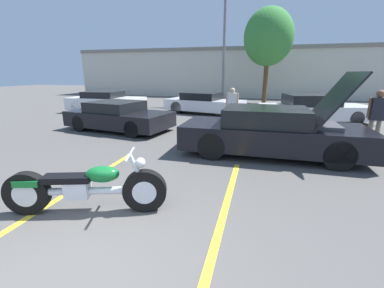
{
  "coord_description": "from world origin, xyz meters",
  "views": [
    {
      "loc": [
        1.88,
        -1.69,
        2.17
      ],
      "look_at": [
        0.61,
        3.09,
        0.8
      ],
      "focal_mm": 24.0,
      "sensor_mm": 36.0,
      "label": 1
    }
  ],
  "objects_px": {
    "show_car_hood_open": "(272,132)",
    "parked_car_right_row": "(313,109)",
    "spectator_by_show_car": "(232,104)",
    "parked_car_left_row": "(106,102)",
    "spectator_near_motorcycle": "(377,114)",
    "parked_car_mid_right_row": "(204,103)",
    "motorcycle": "(86,188)",
    "parked_car_mid_left_row": "(119,116)",
    "tree_background": "(268,37)",
    "light_pole": "(225,38)"
  },
  "relations": [
    {
      "from": "parked_car_mid_left_row",
      "to": "spectator_by_show_car",
      "type": "distance_m",
      "value": 4.61
    },
    {
      "from": "light_pole",
      "to": "spectator_near_motorcycle",
      "type": "relative_size",
      "value": 4.67
    },
    {
      "from": "spectator_by_show_car",
      "to": "tree_background",
      "type": "bearing_deg",
      "value": 81.59
    },
    {
      "from": "parked_car_left_row",
      "to": "spectator_by_show_car",
      "type": "xyz_separation_m",
      "value": [
        7.37,
        -2.19,
        0.35
      ]
    },
    {
      "from": "spectator_near_motorcycle",
      "to": "parked_car_left_row",
      "type": "bearing_deg",
      "value": 159.84
    },
    {
      "from": "light_pole",
      "to": "spectator_by_show_car",
      "type": "bearing_deg",
      "value": -79.31
    },
    {
      "from": "light_pole",
      "to": "motorcycle",
      "type": "distance_m",
      "value": 15.48
    },
    {
      "from": "parked_car_mid_right_row",
      "to": "tree_background",
      "type": "bearing_deg",
      "value": 75.37
    },
    {
      "from": "parked_car_right_row",
      "to": "spectator_near_motorcycle",
      "type": "height_order",
      "value": "spectator_near_motorcycle"
    },
    {
      "from": "light_pole",
      "to": "parked_car_mid_right_row",
      "type": "xyz_separation_m",
      "value": [
        -0.5,
        -4.19,
        -3.82
      ]
    },
    {
      "from": "light_pole",
      "to": "tree_background",
      "type": "xyz_separation_m",
      "value": [
        2.75,
        1.87,
        0.21
      ]
    },
    {
      "from": "light_pole",
      "to": "parked_car_right_row",
      "type": "relative_size",
      "value": 1.59
    },
    {
      "from": "spectator_by_show_car",
      "to": "show_car_hood_open",
      "type": "bearing_deg",
      "value": -68.04
    },
    {
      "from": "tree_background",
      "to": "spectator_by_show_car",
      "type": "height_order",
      "value": "tree_background"
    },
    {
      "from": "show_car_hood_open",
      "to": "parked_car_mid_right_row",
      "type": "distance_m",
      "value": 7.66
    },
    {
      "from": "spectator_by_show_car",
      "to": "parked_car_mid_left_row",
      "type": "bearing_deg",
      "value": -155.68
    },
    {
      "from": "tree_background",
      "to": "parked_car_mid_left_row",
      "type": "xyz_separation_m",
      "value": [
        -5.55,
        -11.12,
        -4.05
      ]
    },
    {
      "from": "motorcycle",
      "to": "parked_car_mid_left_row",
      "type": "xyz_separation_m",
      "value": [
        -2.74,
        5.71,
        0.12
      ]
    },
    {
      "from": "parked_car_mid_right_row",
      "to": "spectator_by_show_car",
      "type": "relative_size",
      "value": 2.87
    },
    {
      "from": "light_pole",
      "to": "tree_background",
      "type": "relative_size",
      "value": 1.22
    },
    {
      "from": "parked_car_mid_left_row",
      "to": "spectator_by_show_car",
      "type": "xyz_separation_m",
      "value": [
        4.18,
        1.89,
        0.4
      ]
    },
    {
      "from": "motorcycle",
      "to": "spectator_near_motorcycle",
      "type": "distance_m",
      "value": 8.06
    },
    {
      "from": "parked_car_right_row",
      "to": "parked_car_mid_left_row",
      "type": "height_order",
      "value": "parked_car_right_row"
    },
    {
      "from": "parked_car_left_row",
      "to": "parked_car_mid_left_row",
      "type": "distance_m",
      "value": 5.18
    },
    {
      "from": "tree_background",
      "to": "spectator_near_motorcycle",
      "type": "relative_size",
      "value": 3.85
    },
    {
      "from": "show_car_hood_open",
      "to": "parked_car_right_row",
      "type": "bearing_deg",
      "value": 71.13
    },
    {
      "from": "parked_car_right_row",
      "to": "show_car_hood_open",
      "type": "bearing_deg",
      "value": -122.13
    },
    {
      "from": "parked_car_left_row",
      "to": "spectator_near_motorcycle",
      "type": "relative_size",
      "value": 2.45
    },
    {
      "from": "light_pole",
      "to": "parked_car_left_row",
      "type": "distance_m",
      "value": 8.77
    },
    {
      "from": "spectator_near_motorcycle",
      "to": "parked_car_mid_left_row",
      "type": "bearing_deg",
      "value": 178.29
    },
    {
      "from": "spectator_by_show_car",
      "to": "parked_car_right_row",
      "type": "bearing_deg",
      "value": 29.92
    },
    {
      "from": "motorcycle",
      "to": "show_car_hood_open",
      "type": "distance_m",
      "value": 4.89
    },
    {
      "from": "spectator_near_motorcycle",
      "to": "parked_car_mid_right_row",
      "type": "bearing_deg",
      "value": 140.05
    },
    {
      "from": "tree_background",
      "to": "spectator_by_show_car",
      "type": "distance_m",
      "value": 10.02
    },
    {
      "from": "spectator_near_motorcycle",
      "to": "motorcycle",
      "type": "bearing_deg",
      "value": -137.25
    },
    {
      "from": "tree_background",
      "to": "show_car_hood_open",
      "type": "distance_m",
      "value": 13.52
    },
    {
      "from": "tree_background",
      "to": "parked_car_mid_left_row",
      "type": "height_order",
      "value": "tree_background"
    },
    {
      "from": "spectator_near_motorcycle",
      "to": "spectator_by_show_car",
      "type": "height_order",
      "value": "spectator_near_motorcycle"
    },
    {
      "from": "parked_car_right_row",
      "to": "parked_car_left_row",
      "type": "bearing_deg",
      "value": 166.04
    },
    {
      "from": "spectator_near_motorcycle",
      "to": "spectator_by_show_car",
      "type": "distance_m",
      "value": 4.95
    },
    {
      "from": "show_car_hood_open",
      "to": "spectator_near_motorcycle",
      "type": "bearing_deg",
      "value": 27.83
    },
    {
      "from": "show_car_hood_open",
      "to": "parked_car_right_row",
      "type": "height_order",
      "value": "show_car_hood_open"
    },
    {
      "from": "motorcycle",
      "to": "parked_car_left_row",
      "type": "height_order",
      "value": "parked_car_left_row"
    },
    {
      "from": "light_pole",
      "to": "parked_car_left_row",
      "type": "height_order",
      "value": "light_pole"
    },
    {
      "from": "tree_background",
      "to": "motorcycle",
      "type": "xyz_separation_m",
      "value": [
        -2.81,
        -16.84,
        -4.17
      ]
    },
    {
      "from": "light_pole",
      "to": "motorcycle",
      "type": "xyz_separation_m",
      "value": [
        -0.05,
        -14.97,
        -3.96
      ]
    },
    {
      "from": "motorcycle",
      "to": "parked_car_right_row",
      "type": "height_order",
      "value": "parked_car_right_row"
    },
    {
      "from": "show_car_hood_open",
      "to": "spectator_by_show_car",
      "type": "relative_size",
      "value": 3.0
    },
    {
      "from": "parked_car_mid_right_row",
      "to": "spectator_by_show_car",
      "type": "distance_m",
      "value": 3.71
    },
    {
      "from": "parked_car_right_row",
      "to": "parked_car_mid_right_row",
      "type": "relative_size",
      "value": 1.1
    }
  ]
}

